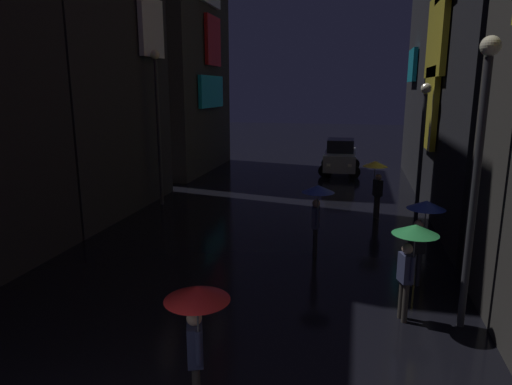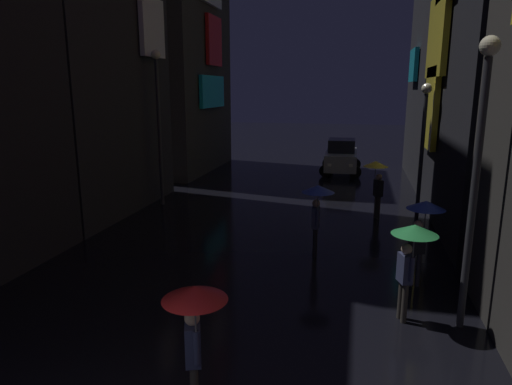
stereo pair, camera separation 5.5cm
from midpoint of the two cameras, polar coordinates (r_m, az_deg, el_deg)
building_left_far at (r=27.49m, az=-10.17°, el=19.63°), size 4.25×8.10×16.02m
pedestrian_near_crossing_blue at (r=12.70m, az=7.55°, el=-1.02°), size 0.90×0.90×2.12m
pedestrian_midstreet_centre_blue at (r=11.50m, az=20.04°, el=-3.18°), size 0.90×0.90×2.12m
pedestrian_foreground_right_yellow at (r=17.18m, az=14.67°, el=2.31°), size 0.90×0.90×2.12m
pedestrian_far_right_red at (r=6.51m, az=-7.70°, el=-14.92°), size 0.90×0.90×2.12m
pedestrian_midstreet_left_green at (r=9.55m, az=18.78°, el=-6.30°), size 0.90×0.90×2.12m
car_distant at (r=26.31m, az=10.43°, el=4.43°), size 2.30×4.17×1.92m
streetlamp_left_far at (r=18.78m, az=-12.27°, el=9.84°), size 0.36×0.36×6.15m
streetlamp_right_near at (r=9.44m, az=25.93°, el=4.31°), size 0.36×0.36×5.61m
streetlamp_right_far at (r=17.00m, az=20.00°, el=6.73°), size 0.36×0.36×4.88m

